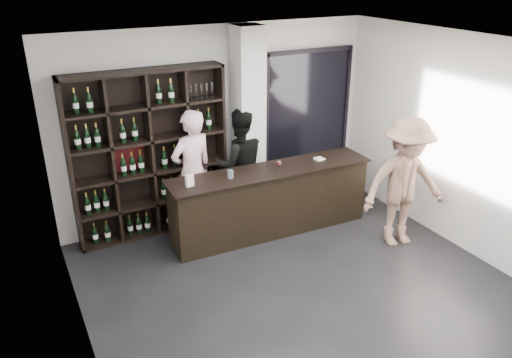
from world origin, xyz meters
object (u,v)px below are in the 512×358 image
tasting_counter (271,201)px  wine_shelf (150,155)px  taster_pink (192,172)px  customer (404,183)px  taster_black (240,164)px

tasting_counter → wine_shelf: bearing=153.4°
taster_pink → customer: 2.97m
wine_shelf → taster_black: 1.37m
taster_black → customer: 2.41m
taster_black → customer: bearing=146.4°
taster_black → customer: customer is taller
taster_pink → taster_black: 0.78m
customer → tasting_counter: bearing=154.5°
wine_shelf → taster_black: wine_shelf is taller
tasting_counter → customer: (1.45, -1.13, 0.42)m
taster_pink → wine_shelf: bearing=-34.1°
customer → taster_black: bearing=145.0°
taster_black → customer: (1.63, -1.78, 0.05)m
tasting_counter → taster_pink: (-0.96, 0.61, 0.42)m
taster_pink → taster_black: (0.78, 0.04, -0.05)m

